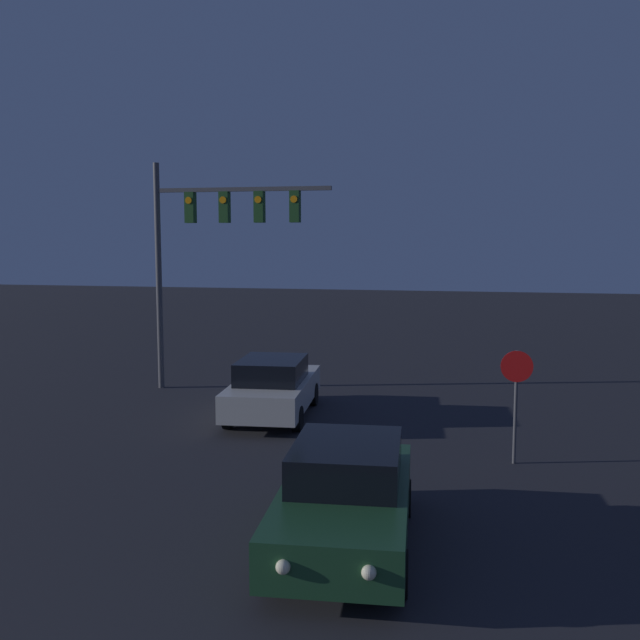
# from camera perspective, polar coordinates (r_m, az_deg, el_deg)

# --- Properties ---
(car_near) EXTENTS (2.13, 4.53, 1.53)m
(car_near) POSITION_cam_1_polar(r_m,az_deg,el_deg) (10.80, 2.06, -13.87)
(car_near) COLOR #1E4728
(car_near) RESTS_ON ground_plane
(car_far) EXTENTS (2.17, 4.54, 1.53)m
(car_far) POSITION_cam_1_polar(r_m,az_deg,el_deg) (18.28, -3.77, -5.37)
(car_far) COLOR beige
(car_far) RESTS_ON ground_plane
(traffic_signal_mast) EXTENTS (5.39, 0.30, 6.77)m
(traffic_signal_mast) POSITION_cam_1_polar(r_m,az_deg,el_deg) (21.36, -8.81, 6.99)
(traffic_signal_mast) COLOR #4C4C51
(traffic_signal_mast) RESTS_ON ground_plane
(stop_sign) EXTENTS (0.63, 0.07, 2.32)m
(stop_sign) POSITION_cam_1_polar(r_m,az_deg,el_deg) (14.87, 15.43, -5.14)
(stop_sign) COLOR #4C4C51
(stop_sign) RESTS_ON ground_plane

